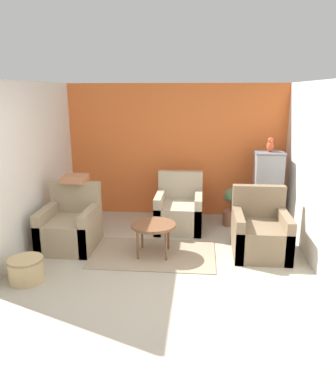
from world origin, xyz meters
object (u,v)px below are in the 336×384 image
at_px(coffee_table, 153,227).
at_px(armchair_right, 260,233).
at_px(armchair_left, 71,227).
at_px(parrot, 270,145).
at_px(armchair_middle, 179,211).
at_px(wicker_basket, 26,269).
at_px(birdcage, 267,190).
at_px(potted_plant, 231,207).

bearing_deg(coffee_table, armchair_right, 7.64).
distance_m(armchair_left, parrot, 3.49).
distance_m(armchair_left, armchair_middle, 1.84).
bearing_deg(wicker_basket, parrot, 35.44).
bearing_deg(armchair_right, armchair_left, -179.72).
relative_size(birdcage, parrot, 5.27).
xyz_separation_m(parrot, wicker_basket, (-3.26, -2.32, -1.25)).
relative_size(coffee_table, potted_plant, 0.96).
distance_m(coffee_table, armchair_left, 1.30).
bearing_deg(wicker_basket, armchair_middle, 49.22).
distance_m(armchair_left, birdcage, 3.32).
distance_m(birdcage, wicker_basket, 4.03).
height_order(coffee_table, armchair_right, armchair_right).
relative_size(coffee_table, parrot, 2.58).
xyz_separation_m(parrot, potted_plant, (-0.60, -0.04, -1.08)).
relative_size(armchair_right, wicker_basket, 2.10).
height_order(armchair_right, potted_plant, armchair_right).
distance_m(armchair_right, birdcage, 1.27).
bearing_deg(armchair_right, potted_plant, 106.20).
xyz_separation_m(armchair_left, armchair_middle, (1.58, 0.94, 0.00)).
bearing_deg(parrot, armchair_left, -158.51).
bearing_deg(birdcage, coffee_table, -141.98).
height_order(birdcage, wicker_basket, birdcage).
distance_m(birdcage, parrot, 0.77).
relative_size(armchair_right, birdcage, 0.72).
xyz_separation_m(armchair_left, potted_plant, (2.47, 1.17, 0.03)).
height_order(potted_plant, wicker_basket, potted_plant).
height_order(armchair_left, armchair_right, same).
height_order(coffee_table, potted_plant, potted_plant).
distance_m(armchair_middle, wicker_basket, 2.71).
relative_size(armchair_middle, potted_plant, 1.40).
height_order(parrot, wicker_basket, parrot).
bearing_deg(armchair_right, birdcage, 77.41).
distance_m(coffee_table, armchair_right, 1.54).
height_order(parrot, potted_plant, parrot).
xyz_separation_m(armchair_middle, parrot, (1.49, 0.27, 1.11)).
relative_size(coffee_table, armchair_middle, 0.69).
xyz_separation_m(coffee_table, parrot, (1.79, 1.40, 0.99)).
bearing_deg(armchair_right, coffee_table, -172.36).
bearing_deg(armchair_left, wicker_basket, -99.44).
relative_size(armchair_middle, wicker_basket, 2.10).
relative_size(parrot, potted_plant, 0.37).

